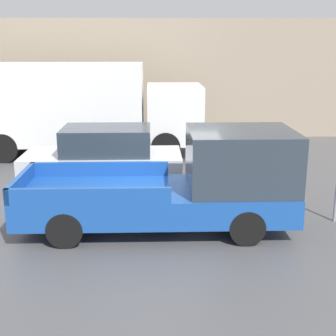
# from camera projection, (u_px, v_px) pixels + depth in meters

# --- Properties ---
(ground_plane) EXTENTS (60.00, 60.00, 0.00)m
(ground_plane) POSITION_uv_depth(u_px,v_px,m) (167.00, 219.00, 10.67)
(ground_plane) COLOR #4C4C4F
(building_wall) EXTENTS (28.00, 0.15, 4.84)m
(building_wall) POSITION_uv_depth(u_px,v_px,m) (160.00, 80.00, 19.23)
(building_wall) COLOR gray
(building_wall) RESTS_ON ground
(pickup_truck) EXTENTS (5.80, 2.11, 2.15)m
(pickup_truck) POSITION_uv_depth(u_px,v_px,m) (188.00, 184.00, 9.98)
(pickup_truck) COLOR #194799
(pickup_truck) RESTS_ON ground
(car) EXTENTS (4.28, 1.84, 1.70)m
(car) POSITION_uv_depth(u_px,v_px,m) (104.00, 158.00, 12.78)
(car) COLOR silver
(car) RESTS_ON ground
(delivery_truck) EXTENTS (8.68, 2.51, 3.21)m
(delivery_truck) POSITION_uv_depth(u_px,v_px,m) (70.00, 106.00, 16.43)
(delivery_truck) COLOR white
(delivery_truck) RESTS_ON ground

